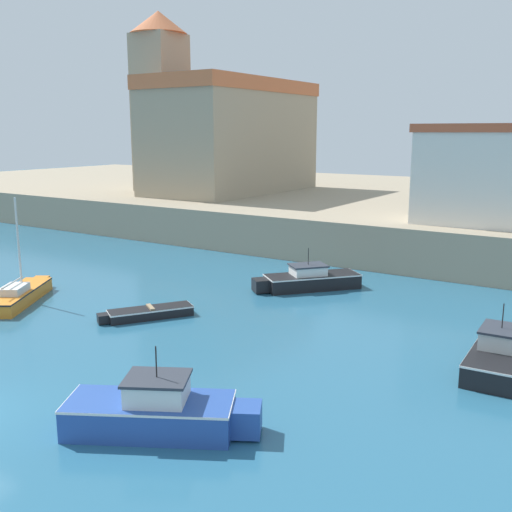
{
  "coord_description": "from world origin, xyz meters",
  "views": [
    {
      "loc": [
        16.49,
        -8.83,
        8.33
      ],
      "look_at": [
        -0.04,
        16.59,
        2.0
      ],
      "focal_mm": 42.0,
      "sensor_mm": 36.0,
      "label": 1
    }
  ],
  "objects_px": {
    "motorboat_black_4": "(309,279)",
    "church": "(221,130)",
    "dinghy_black_3": "(148,312)",
    "harbor_shed_mid_row": "(478,174)",
    "motorboat_black_2": "(499,354)",
    "motorboat_blue_5": "(157,411)",
    "sailboat_orange_0": "(20,294)"
  },
  "relations": [
    {
      "from": "motorboat_black_2",
      "to": "church",
      "type": "height_order",
      "value": "church"
    },
    {
      "from": "sailboat_orange_0",
      "to": "dinghy_black_3",
      "type": "distance_m",
      "value": 7.25
    },
    {
      "from": "dinghy_black_3",
      "to": "harbor_shed_mid_row",
      "type": "distance_m",
      "value": 21.47
    },
    {
      "from": "motorboat_black_4",
      "to": "church",
      "type": "xyz_separation_m",
      "value": [
        -18.86,
        17.75,
        7.95
      ]
    },
    {
      "from": "sailboat_orange_0",
      "to": "motorboat_black_2",
      "type": "bearing_deg",
      "value": 10.63
    },
    {
      "from": "dinghy_black_3",
      "to": "harbor_shed_mid_row",
      "type": "xyz_separation_m",
      "value": [
        9.86,
        18.25,
        5.56
      ]
    },
    {
      "from": "harbor_shed_mid_row",
      "to": "sailboat_orange_0",
      "type": "bearing_deg",
      "value": -130.44
    },
    {
      "from": "motorboat_black_4",
      "to": "church",
      "type": "distance_m",
      "value": 27.09
    },
    {
      "from": "harbor_shed_mid_row",
      "to": "motorboat_blue_5",
      "type": "bearing_deg",
      "value": -95.17
    },
    {
      "from": "motorboat_blue_5",
      "to": "church",
      "type": "distance_m",
      "value": 41.61
    },
    {
      "from": "sailboat_orange_0",
      "to": "harbor_shed_mid_row",
      "type": "distance_m",
      "value": 26.65
    },
    {
      "from": "dinghy_black_3",
      "to": "church",
      "type": "distance_m",
      "value": 31.46
    },
    {
      "from": "dinghy_black_3",
      "to": "harbor_shed_mid_row",
      "type": "bearing_deg",
      "value": 61.63
    },
    {
      "from": "motorboat_blue_5",
      "to": "dinghy_black_3",
      "type": "bearing_deg",
      "value": 134.35
    },
    {
      "from": "sailboat_orange_0",
      "to": "motorboat_blue_5",
      "type": "distance_m",
      "value": 15.8
    },
    {
      "from": "dinghy_black_3",
      "to": "church",
      "type": "xyz_separation_m",
      "value": [
        -15.16,
        26.31,
        8.2
      ]
    },
    {
      "from": "sailboat_orange_0",
      "to": "harbor_shed_mid_row",
      "type": "xyz_separation_m",
      "value": [
        16.93,
        19.86,
        5.39
      ]
    },
    {
      "from": "motorboat_black_2",
      "to": "church",
      "type": "bearing_deg",
      "value": 141.33
    },
    {
      "from": "motorboat_black_2",
      "to": "dinghy_black_3",
      "type": "relative_size",
      "value": 1.36
    },
    {
      "from": "motorboat_black_2",
      "to": "motorboat_blue_5",
      "type": "distance_m",
      "value": 12.4
    },
    {
      "from": "motorboat_black_2",
      "to": "motorboat_black_4",
      "type": "relative_size",
      "value": 1.04
    },
    {
      "from": "motorboat_black_2",
      "to": "motorboat_blue_5",
      "type": "relative_size",
      "value": 1.0
    },
    {
      "from": "church",
      "to": "harbor_shed_mid_row",
      "type": "bearing_deg",
      "value": -17.85
    },
    {
      "from": "motorboat_black_4",
      "to": "church",
      "type": "height_order",
      "value": "church"
    },
    {
      "from": "motorboat_black_2",
      "to": "church",
      "type": "relative_size",
      "value": 0.32
    },
    {
      "from": "sailboat_orange_0",
      "to": "motorboat_blue_5",
      "type": "xyz_separation_m",
      "value": [
        14.58,
        -6.07,
        0.2
      ]
    },
    {
      "from": "motorboat_blue_5",
      "to": "harbor_shed_mid_row",
      "type": "relative_size",
      "value": 0.76
    },
    {
      "from": "church",
      "to": "harbor_shed_mid_row",
      "type": "xyz_separation_m",
      "value": [
        25.02,
        -8.06,
        -2.65
      ]
    },
    {
      "from": "motorboat_blue_5",
      "to": "church",
      "type": "bearing_deg",
      "value": 123.7
    },
    {
      "from": "sailboat_orange_0",
      "to": "harbor_shed_mid_row",
      "type": "height_order",
      "value": "harbor_shed_mid_row"
    },
    {
      "from": "sailboat_orange_0",
      "to": "church",
      "type": "height_order",
      "value": "church"
    },
    {
      "from": "motorboat_blue_5",
      "to": "harbor_shed_mid_row",
      "type": "height_order",
      "value": "harbor_shed_mid_row"
    }
  ]
}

